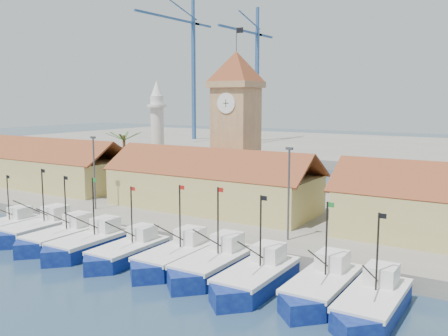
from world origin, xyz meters
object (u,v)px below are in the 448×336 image
Objects in this scene: minaret at (157,134)px; boat_0 at (3,228)px; clock_tower at (236,122)px; boat_5 at (174,259)px.

boat_0 is at bearing -92.87° from minaret.
clock_tower is at bearing -7.61° from minaret.
clock_tower is (16.30, 23.87, 11.24)m from boat_0.
minaret is (-21.82, 24.73, 8.92)m from boat_5.
boat_5 is at bearing 2.83° from boat_0.
boat_5 is at bearing -48.58° from minaret.
clock_tower is at bearing 55.68° from boat_0.
minaret is at bearing 172.39° from clock_tower.
boat_0 is 27.42m from minaret.
clock_tower reaches higher than minaret.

